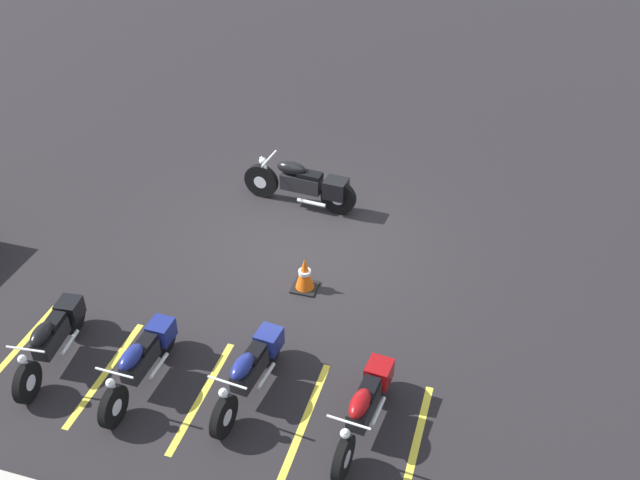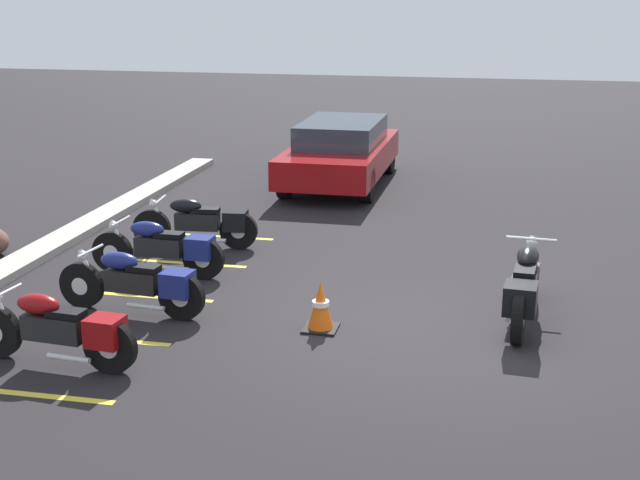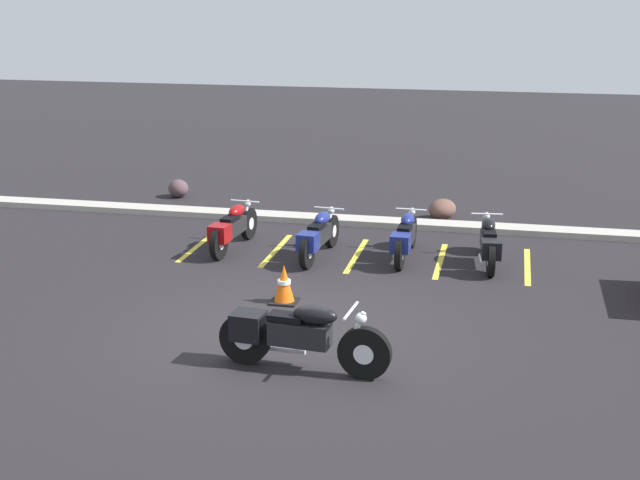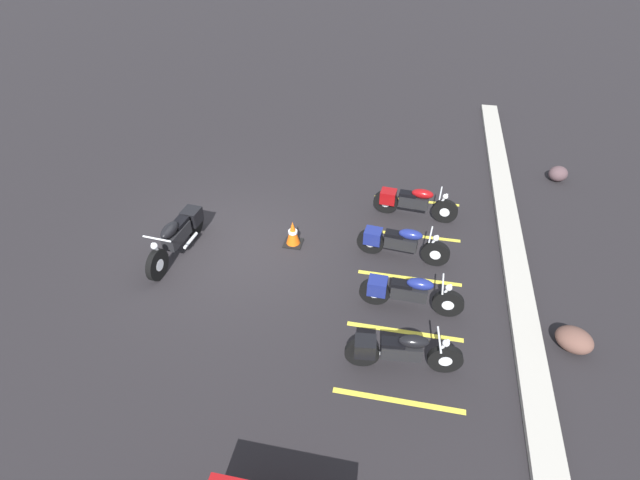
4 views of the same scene
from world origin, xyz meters
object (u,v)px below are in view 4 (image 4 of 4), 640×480
motorcycle_black_featured (178,234)px  landscape_rock_1 (558,174)px  traffic_cone (293,234)px  parked_bike_3 (398,351)px  parked_bike_2 (406,292)px  parked_bike_0 (411,201)px  parked_bike_1 (398,242)px  landscape_rock_0 (574,340)px

motorcycle_black_featured → landscape_rock_1: (-4.80, 8.53, -0.26)m
landscape_rock_1 → traffic_cone: 7.41m
parked_bike_3 → traffic_cone: 3.87m
parked_bike_3 → traffic_cone: (-2.94, -2.51, -0.13)m
parked_bike_2 → parked_bike_3: bearing=-89.9°
parked_bike_0 → parked_bike_3: parked_bike_0 is taller
parked_bike_0 → parked_bike_2: bearing=-83.2°
parked_bike_3 → traffic_cone: bearing=124.6°
traffic_cone → parked_bike_3: bearing=40.5°
motorcycle_black_featured → parked_bike_3: size_ratio=1.14×
parked_bike_0 → parked_bike_3: 4.54m
parked_bike_3 → landscape_rock_1: 7.91m
parked_bike_0 → parked_bike_3: (4.54, 0.04, -0.01)m
landscape_rock_1 → motorcycle_black_featured: bearing=-60.6°
traffic_cone → parked_bike_2: bearing=59.3°
parked_bike_1 → parked_bike_3: size_ratio=1.01×
parked_bike_0 → motorcycle_black_featured: bearing=-148.7°
parked_bike_0 → parked_bike_2: (3.11, 0.08, -0.01)m
parked_bike_0 → parked_bike_2: size_ratio=1.02×
parked_bike_2 → parked_bike_3: 1.43m
landscape_rock_0 → parked_bike_2: bearing=-97.9°
motorcycle_black_featured → landscape_rock_1: size_ratio=4.53×
parked_bike_2 → traffic_cone: size_ratio=3.29×
landscape_rock_1 → traffic_cone: traffic_cone is taller
parked_bike_0 → landscape_rock_1: bearing=38.6°
landscape_rock_1 → landscape_rock_0: bearing=-6.8°
parked_bike_1 → landscape_rock_1: bearing=52.0°
parked_bike_2 → traffic_cone: (-1.51, -2.55, -0.13)m
traffic_cone → parked_bike_1: bearing=89.5°
motorcycle_black_featured → parked_bike_1: size_ratio=1.13×
parked_bike_1 → landscape_rock_0: 3.72m
motorcycle_black_featured → landscape_rock_1: 9.79m
landscape_rock_1 → parked_bike_0: bearing=-56.6°
parked_bike_2 → parked_bike_3: parked_bike_2 is taller
parked_bike_1 → traffic_cone: 2.30m
parked_bike_3 → landscape_rock_0: (-1.02, 2.98, -0.20)m
parked_bike_3 → landscape_rock_1: bearing=56.2°
landscape_rock_1 → parked_bike_2: bearing=-33.3°
motorcycle_black_featured → parked_bike_2: motorcycle_black_featured is taller
parked_bike_2 → landscape_rock_1: (-5.57, 3.65, -0.21)m
motorcycle_black_featured → traffic_cone: bearing=112.6°
parked_bike_1 → landscape_rock_0: (1.90, 3.20, -0.20)m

